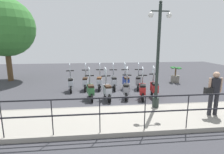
{
  "coord_description": "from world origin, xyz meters",
  "views": [
    {
      "loc": [
        -8.91,
        1.49,
        2.77
      ],
      "look_at": [
        0.2,
        0.5,
        0.9
      ],
      "focal_mm": 28.0,
      "sensor_mm": 36.0,
      "label": 1
    }
  ],
  "objects_px": {
    "scooter_near_4": "(90,90)",
    "scooter_far_1": "(126,81)",
    "scooter_far_5": "(71,83)",
    "scooter_near_1": "(142,89)",
    "scooter_near_0": "(154,88)",
    "scooter_near_2": "(126,89)",
    "lamp_post_near": "(158,63)",
    "scooter_far_3": "(100,81)",
    "potted_palm": "(175,76)",
    "pedestrian_with_bag": "(214,90)",
    "tree_large": "(5,27)",
    "scooter_far_0": "(138,81)",
    "scooter_far_2": "(114,82)",
    "scooter_far_4": "(86,82)",
    "scooter_near_3": "(107,90)"
  },
  "relations": [
    {
      "from": "scooter_near_0",
      "to": "scooter_near_2",
      "type": "xyz_separation_m",
      "value": [
        -0.11,
        1.44,
        0.0
      ]
    },
    {
      "from": "lamp_post_near",
      "to": "tree_large",
      "type": "relative_size",
      "value": 0.72
    },
    {
      "from": "scooter_near_1",
      "to": "scooter_far_1",
      "type": "bearing_deg",
      "value": 27.92
    },
    {
      "from": "scooter_near_4",
      "to": "scooter_far_1",
      "type": "relative_size",
      "value": 1.0
    },
    {
      "from": "scooter_near_0",
      "to": "scooter_near_3",
      "type": "height_order",
      "value": "same"
    },
    {
      "from": "scooter_near_3",
      "to": "scooter_far_3",
      "type": "xyz_separation_m",
      "value": [
        1.93,
        0.29,
        0.0
      ]
    },
    {
      "from": "pedestrian_with_bag",
      "to": "tree_large",
      "type": "distance_m",
      "value": 12.89
    },
    {
      "from": "scooter_far_2",
      "to": "scooter_near_1",
      "type": "bearing_deg",
      "value": -146.34
    },
    {
      "from": "tree_large",
      "to": "scooter_near_2",
      "type": "relative_size",
      "value": 3.7
    },
    {
      "from": "pedestrian_with_bag",
      "to": "tree_large",
      "type": "relative_size",
      "value": 0.28
    },
    {
      "from": "scooter_far_0",
      "to": "lamp_post_near",
      "type": "bearing_deg",
      "value": -167.97
    },
    {
      "from": "scooter_far_3",
      "to": "scooter_far_4",
      "type": "xyz_separation_m",
      "value": [
        -0.02,
        0.81,
        0.0
      ]
    },
    {
      "from": "pedestrian_with_bag",
      "to": "scooter_near_0",
      "type": "distance_m",
      "value": 3.02
    },
    {
      "from": "pedestrian_with_bag",
      "to": "scooter_far_0",
      "type": "bearing_deg",
      "value": 23.67
    },
    {
      "from": "tree_large",
      "to": "scooter_far_3",
      "type": "bearing_deg",
      "value": -116.06
    },
    {
      "from": "pedestrian_with_bag",
      "to": "potted_palm",
      "type": "distance_m",
      "value": 5.95
    },
    {
      "from": "lamp_post_near",
      "to": "scooter_far_2",
      "type": "distance_m",
      "value": 3.86
    },
    {
      "from": "scooter_far_2",
      "to": "scooter_far_3",
      "type": "distance_m",
      "value": 0.83
    },
    {
      "from": "scooter_near_3",
      "to": "scooter_far_5",
      "type": "bearing_deg",
      "value": 39.04
    },
    {
      "from": "scooter_near_0",
      "to": "scooter_near_3",
      "type": "bearing_deg",
      "value": 102.07
    },
    {
      "from": "pedestrian_with_bag",
      "to": "scooter_near_4",
      "type": "xyz_separation_m",
      "value": [
        2.63,
        4.4,
        -0.6
      ]
    },
    {
      "from": "scooter_far_1",
      "to": "scooter_far_3",
      "type": "height_order",
      "value": "same"
    },
    {
      "from": "scooter_near_3",
      "to": "scooter_far_0",
      "type": "relative_size",
      "value": 1.0
    },
    {
      "from": "potted_palm",
      "to": "scooter_near_2",
      "type": "height_order",
      "value": "scooter_near_2"
    },
    {
      "from": "scooter_far_3",
      "to": "scooter_far_5",
      "type": "xyz_separation_m",
      "value": [
        -0.19,
        1.64,
        0.0
      ]
    },
    {
      "from": "scooter_near_3",
      "to": "scooter_far_0",
      "type": "height_order",
      "value": "same"
    },
    {
      "from": "lamp_post_near",
      "to": "scooter_far_3",
      "type": "xyz_separation_m",
      "value": [
        3.42,
        2.14,
        -1.47
      ]
    },
    {
      "from": "tree_large",
      "to": "scooter_far_3",
      "type": "xyz_separation_m",
      "value": [
        -3.07,
        -6.27,
        -3.22
      ]
    },
    {
      "from": "scooter_far_0",
      "to": "scooter_far_3",
      "type": "height_order",
      "value": "same"
    },
    {
      "from": "lamp_post_near",
      "to": "scooter_far_4",
      "type": "relative_size",
      "value": 2.65
    },
    {
      "from": "lamp_post_near",
      "to": "scooter_far_0",
      "type": "height_order",
      "value": "lamp_post_near"
    },
    {
      "from": "lamp_post_near",
      "to": "scooter_near_3",
      "type": "distance_m",
      "value": 2.79
    },
    {
      "from": "tree_large",
      "to": "scooter_far_4",
      "type": "distance_m",
      "value": 7.05
    },
    {
      "from": "pedestrian_with_bag",
      "to": "scooter_far_2",
      "type": "distance_m",
      "value": 5.31
    },
    {
      "from": "scooter_far_0",
      "to": "scooter_far_1",
      "type": "xyz_separation_m",
      "value": [
        0.02,
        0.73,
        0.0
      ]
    },
    {
      "from": "scooter_far_4",
      "to": "scooter_far_5",
      "type": "relative_size",
      "value": 1.0
    },
    {
      "from": "scooter_near_0",
      "to": "scooter_near_2",
      "type": "distance_m",
      "value": 1.44
    },
    {
      "from": "scooter_near_0",
      "to": "scooter_far_2",
      "type": "distance_m",
      "value": 2.45
    },
    {
      "from": "pedestrian_with_bag",
      "to": "tree_large",
      "type": "bearing_deg",
      "value": 56.33
    },
    {
      "from": "scooter_near_4",
      "to": "scooter_far_4",
      "type": "height_order",
      "value": "same"
    },
    {
      "from": "scooter_near_2",
      "to": "scooter_far_2",
      "type": "bearing_deg",
      "value": 28.2
    },
    {
      "from": "pedestrian_with_bag",
      "to": "scooter_far_5",
      "type": "bearing_deg",
      "value": 55.34
    },
    {
      "from": "scooter_near_0",
      "to": "scooter_far_3",
      "type": "relative_size",
      "value": 1.0
    },
    {
      "from": "scooter_near_3",
      "to": "scooter_far_2",
      "type": "bearing_deg",
      "value": -25.09
    },
    {
      "from": "scooter_far_1",
      "to": "scooter_far_5",
      "type": "bearing_deg",
      "value": 89.03
    },
    {
      "from": "scooter_near_4",
      "to": "scooter_far_2",
      "type": "xyz_separation_m",
      "value": [
        1.66,
        -1.33,
        0.0
      ]
    },
    {
      "from": "scooter_far_5",
      "to": "scooter_near_3",
      "type": "bearing_deg",
      "value": -139.34
    },
    {
      "from": "lamp_post_near",
      "to": "scooter_far_0",
      "type": "bearing_deg",
      "value": -2.2
    },
    {
      "from": "scooter_near_3",
      "to": "scooter_far_2",
      "type": "xyz_separation_m",
      "value": [
        1.82,
        -0.53,
        0.0
      ]
    },
    {
      "from": "lamp_post_near",
      "to": "scooter_far_3",
      "type": "height_order",
      "value": "lamp_post_near"
    }
  ]
}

